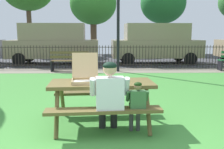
% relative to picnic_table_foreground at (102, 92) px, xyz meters
% --- Properties ---
extents(ground, '(28.00, 12.36, 0.02)m').
position_rel_picnic_table_foreground_xyz_m(ground, '(-0.01, 0.96, -0.61)').
color(ground, '#438A3A').
extents(cobblestone_walkway, '(28.00, 1.40, 0.01)m').
position_rel_picnic_table_foreground_xyz_m(cobblestone_walkway, '(-0.01, 6.44, -0.60)').
color(cobblestone_walkway, gray).
extents(street_asphalt, '(28.00, 7.81, 0.01)m').
position_rel_picnic_table_foreground_xyz_m(street_asphalt, '(-0.01, 11.04, -0.60)').
color(street_asphalt, '#38383D').
extents(picnic_table_foreground, '(1.89, 1.59, 0.79)m').
position_rel_picnic_table_foreground_xyz_m(picnic_table_foreground, '(0.00, 0.00, 0.00)').
color(picnic_table_foreground, brown).
rests_on(picnic_table_foreground, ground).
extents(pizza_box_open, '(0.51, 0.59, 0.49)m').
position_rel_picnic_table_foreground_xyz_m(pizza_box_open, '(-0.29, 0.04, 0.29)').
color(pizza_box_open, tan).
rests_on(pizza_box_open, picnic_table_foreground).
extents(adult_at_table, '(0.62, 0.61, 1.19)m').
position_rel_picnic_table_foreground_xyz_m(adult_at_table, '(0.13, -0.49, 0.06)').
color(adult_at_table, black).
rests_on(adult_at_table, ground).
extents(child_at_table, '(0.36, 0.35, 0.87)m').
position_rel_picnic_table_foreground_xyz_m(child_at_table, '(0.56, -0.49, -0.07)').
color(child_at_table, '#414141').
rests_on(child_at_table, ground).
extents(iron_fence_streetside, '(18.30, 0.03, 1.05)m').
position_rel_picnic_table_foreground_xyz_m(iron_fence_streetside, '(-0.01, 7.14, -0.06)').
color(iron_fence_streetside, '#2D2823').
rests_on(iron_fence_streetside, ground).
extents(park_bench_center, '(1.61, 0.50, 0.85)m').
position_rel_picnic_table_foreground_xyz_m(park_bench_center, '(-1.44, 6.30, -0.18)').
color(park_bench_center, brown).
rests_on(park_bench_center, ground).
extents(lamp_post_walkway, '(0.28, 0.28, 4.66)m').
position_rel_picnic_table_foreground_xyz_m(lamp_post_walkway, '(0.58, 6.19, 2.20)').
color(lamp_post_walkway, black).
rests_on(lamp_post_walkway, ground).
extents(parked_car_center, '(4.66, 2.08, 2.08)m').
position_rel_picnic_table_foreground_xyz_m(parked_car_center, '(-2.64, 8.98, 0.50)').
color(parked_car_center, gray).
rests_on(parked_car_center, ground).
extents(parked_car_right, '(4.67, 2.10, 2.08)m').
position_rel_picnic_table_foreground_xyz_m(parked_car_right, '(2.70, 8.98, 0.50)').
color(parked_car_right, gray).
rests_on(parked_car_right, ground).
extents(far_tree_center, '(3.54, 3.54, 5.39)m').
position_rel_picnic_table_foreground_xyz_m(far_tree_center, '(-0.88, 15.53, 3.17)').
color(far_tree_center, brown).
rests_on(far_tree_center, ground).
extents(far_tree_midright, '(3.45, 3.45, 5.40)m').
position_rel_picnic_table_foreground_xyz_m(far_tree_midright, '(4.47, 15.53, 3.23)').
color(far_tree_midright, brown).
rests_on(far_tree_midright, ground).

